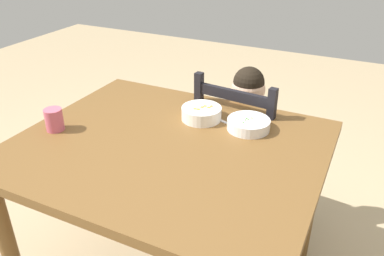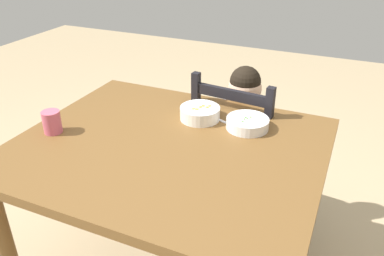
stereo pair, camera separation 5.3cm
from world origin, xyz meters
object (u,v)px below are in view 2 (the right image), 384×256
object	(u,v)px
child_figure	(241,127)
spoon	(217,118)
dining_chair	(238,155)
bowl_of_peas	(247,123)
drinking_cup	(52,122)
bowl_of_carrots	(200,113)
dining_table	(169,166)

from	to	relation	value
child_figure	spoon	xyz separation A→B (m)	(-0.04, -0.27, 0.16)
dining_chair	spoon	distance (m)	0.44
bowl_of_peas	drinking_cup	xyz separation A→B (m)	(-0.74, -0.37, 0.02)
spoon	bowl_of_carrots	bearing A→B (deg)	-159.15
dining_chair	bowl_of_peas	bearing A→B (deg)	-68.65
spoon	child_figure	bearing A→B (deg)	81.40
spoon	drinking_cup	bearing A→B (deg)	-146.34
dining_chair	drinking_cup	distance (m)	0.99
dining_chair	drinking_cup	world-z (taller)	dining_chair
dining_table	child_figure	bearing A→B (deg)	75.72
dining_chair	child_figure	size ratio (longest dim) A/B	0.98
bowl_of_peas	spoon	world-z (taller)	bowl_of_peas
dining_table	dining_chair	xyz separation A→B (m)	(0.14, 0.56, -0.23)
dining_chair	bowl_of_carrots	xyz separation A→B (m)	(-0.11, -0.30, 0.37)
bowl_of_peas	dining_chair	bearing A→B (deg)	111.35
dining_table	dining_chair	world-z (taller)	dining_chair
dining_chair	spoon	size ratio (longest dim) A/B	6.89
child_figure	drinking_cup	distance (m)	0.94
dining_chair	spoon	bearing A→B (deg)	-97.34
spoon	drinking_cup	size ratio (longest dim) A/B	1.39
child_figure	drinking_cup	size ratio (longest dim) A/B	9.71
bowl_of_carrots	drinking_cup	bearing A→B (deg)	-144.83
dining_chair	child_figure	bearing A→B (deg)	-43.75
dining_chair	spoon	xyz separation A→B (m)	(-0.03, -0.27, 0.34)
bowl_of_carrots	spoon	xyz separation A→B (m)	(0.07, 0.03, -0.03)
bowl_of_peas	drinking_cup	distance (m)	0.83
bowl_of_carrots	bowl_of_peas	bearing A→B (deg)	-0.01
bowl_of_carrots	spoon	size ratio (longest dim) A/B	1.34
drinking_cup	bowl_of_peas	bearing A→B (deg)	26.28
dining_table	bowl_of_carrots	xyz separation A→B (m)	(0.03, 0.26, 0.14)
dining_table	dining_chair	distance (m)	0.62
dining_chair	bowl_of_carrots	world-z (taller)	dining_chair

